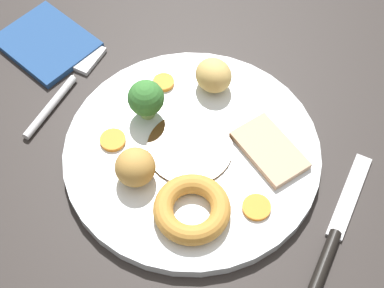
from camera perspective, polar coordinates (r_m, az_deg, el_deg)
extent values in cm
cube|color=#2B2623|center=(67.18, -1.32, 0.70)|extent=(120.00, 84.00, 3.60)
cylinder|color=white|center=(63.02, 0.00, -0.85)|extent=(27.56, 27.56, 1.40)
cylinder|color=#563819|center=(62.35, -0.21, -0.36)|extent=(9.23, 9.23, 0.30)
cube|color=tan|center=(62.45, 7.57, -0.58)|extent=(9.32, 7.78, 0.80)
torus|color=#C68938|center=(57.75, -0.01, -6.34)|extent=(7.70, 7.70, 2.01)
ellipsoid|color=#BC8C42|center=(59.10, -5.16, -2.46)|extent=(4.61, 4.60, 3.87)
ellipsoid|color=#D8B260|center=(66.14, 2.11, 6.70)|extent=(5.45, 5.23, 3.70)
cylinder|color=orange|center=(67.56, -2.80, 6.01)|extent=(2.45, 2.45, 0.54)
cylinder|color=orange|center=(59.06, 6.30, -6.15)|extent=(2.89, 2.89, 0.44)
cylinder|color=orange|center=(63.35, -7.71, 0.38)|extent=(2.78, 2.78, 0.49)
cylinder|color=#8CB766|center=(64.68, -4.38, 3.33)|extent=(1.67, 1.67, 1.47)
sphere|color=#387A33|center=(62.99, -4.51, 4.48)|extent=(3.99, 3.99, 3.99)
cylinder|color=silver|center=(68.80, -13.62, 3.56)|extent=(1.38, 9.53, 0.90)
cube|color=silver|center=(72.70, -9.91, 8.16)|extent=(2.23, 4.60, 0.60)
cylinder|color=black|center=(58.49, 12.52, -11.78)|extent=(1.83, 8.57, 1.20)
cube|color=silver|center=(63.07, 15.08, -4.91)|extent=(2.48, 10.60, 0.40)
cube|color=navy|center=(75.44, -13.96, 9.54)|extent=(12.64, 11.10, 0.80)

